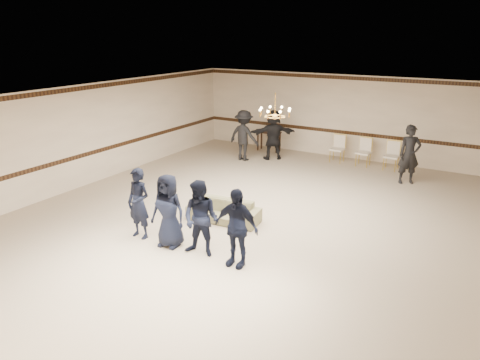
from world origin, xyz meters
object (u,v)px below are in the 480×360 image
object	(u,v)px
adult_left	(244,135)
adult_mid	(273,135)
settee	(224,211)
adult_right	(409,155)
banquet_chair_mid	(364,152)
chandelier	(275,105)
boy_a	(139,204)
boy_b	(168,211)
banquet_chair_right	(391,156)
banquet_chair_left	(337,149)
boy_c	(201,219)
boy_d	(236,227)
console_table	(269,141)

from	to	relation	value
adult_left	adult_mid	xyz separation A→B (m)	(0.90, 0.70, 0.00)
settee	adult_right	xyz separation A→B (m)	(3.52, 5.67, 0.69)
settee	banquet_chair_mid	size ratio (longest dim) A/B	1.85
chandelier	boy_a	size ratio (longest dim) A/B	0.54
adult_right	banquet_chair_mid	bearing A→B (deg)	114.18
settee	boy_b	bearing A→B (deg)	-106.78
adult_right	banquet_chair_right	bearing A→B (deg)	91.52
adult_right	banquet_chair_left	world-z (taller)	adult_right
boy_c	boy_d	bearing A→B (deg)	-6.20
adult_right	adult_mid	bearing A→B (deg)	144.03
boy_c	banquet_chair_mid	xyz separation A→B (m)	(1.14, 8.73, -0.35)
banquet_chair_left	banquet_chair_right	distance (m)	2.00
settee	banquet_chair_mid	distance (m)	7.11
adult_mid	banquet_chair_mid	xyz separation A→B (m)	(3.30, 0.83, -0.45)
chandelier	banquet_chair_right	xyz separation A→B (m)	(2.14, 5.17, -2.36)
boy_d	banquet_chair_left	size ratio (longest dim) A/B	1.69
boy_c	adult_right	distance (m)	8.06
adult_right	console_table	bearing A→B (deg)	134.68
chandelier	adult_left	xyz separation A→B (m)	(-3.06, 3.65, -1.91)
adult_left	adult_mid	distance (m)	1.14
adult_mid	banquet_chair_mid	size ratio (longest dim) A/B	1.89
banquet_chair_mid	console_table	size ratio (longest dim) A/B	1.06
chandelier	banquet_chair_right	bearing A→B (deg)	67.53
banquet_chair_mid	adult_right	bearing A→B (deg)	-28.98
adult_left	banquet_chair_mid	world-z (taller)	adult_left
boy_a	banquet_chair_left	xyz separation A→B (m)	(1.94, 8.73, -0.35)
banquet_chair_right	boy_d	bearing A→B (deg)	-99.97
chandelier	banquet_chair_mid	bearing A→B (deg)	77.58
boy_d	console_table	size ratio (longest dim) A/B	1.78
chandelier	settee	xyz separation A→B (m)	(-0.58, -1.72, -2.60)
boy_d	chandelier	bearing A→B (deg)	103.26
boy_a	boy_d	xyz separation A→B (m)	(2.70, 0.00, 0.00)
boy_a	boy_b	world-z (taller)	same
boy_d	banquet_chair_right	xyz separation A→B (m)	(1.24, 8.73, -0.35)
banquet_chair_left	banquet_chair_mid	bearing A→B (deg)	1.50
banquet_chair_mid	console_table	xyz separation A→B (m)	(-4.00, 0.20, -0.10)
boy_a	adult_mid	size ratio (longest dim) A/B	0.89
boy_d	banquet_chair_mid	bearing A→B (deg)	87.51
boy_a	boy_d	bearing A→B (deg)	1.51
boy_a	adult_left	world-z (taller)	adult_left
adult_mid	banquet_chair_mid	world-z (taller)	adult_mid
chandelier	banquet_chair_left	size ratio (longest dim) A/B	0.92
boy_b	boy_c	world-z (taller)	same
chandelier	adult_mid	xyz separation A→B (m)	(-2.16, 4.35, -1.91)
adult_mid	console_table	distance (m)	1.36
boy_a	banquet_chair_mid	world-z (taller)	boy_a
banquet_chair_mid	boy_c	bearing A→B (deg)	-92.11
adult_left	banquet_chair_mid	xyz separation A→B (m)	(4.20, 1.53, -0.45)
boy_b	boy_d	xyz separation A→B (m)	(1.80, 0.00, 0.00)
adult_mid	boy_c	bearing A→B (deg)	66.02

